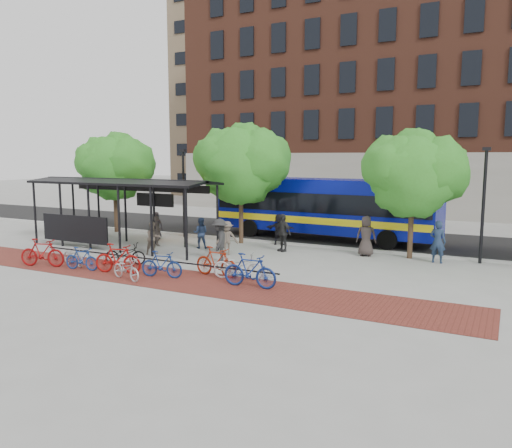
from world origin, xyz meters
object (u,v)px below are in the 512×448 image
at_px(lamp_post_left, 184,190).
at_px(bike_9, 216,262).
at_px(pedestrian_8, 153,238).
at_px(pedestrian_2, 201,233).
at_px(tree_b, 243,161).
at_px(bike_10, 239,266).
at_px(tree_c, 415,171).
at_px(pedestrian_9, 220,241).
at_px(bike_3, 82,259).
at_px(pedestrian_3, 227,238).
at_px(pedestrian_6, 366,236).
at_px(bike_6, 126,269).
at_px(lamp_post_right, 484,202).
at_px(bike_11, 250,271).
at_px(bus, 324,205).
at_px(pedestrian_4, 283,233).
at_px(pedestrian_7, 438,242).
at_px(bike_1, 42,253).
at_px(bus_shelter, 120,190).
at_px(tree_a, 116,164).
at_px(pedestrian_1, 157,231).
at_px(bike_2, 74,256).
at_px(bike_7, 162,264).
at_px(bike_5, 118,259).
at_px(bike_4, 125,254).

xyz_separation_m(lamp_post_left, bike_9, (6.85, -7.50, -2.15)).
bearing_deg(lamp_post_left, pedestrian_8, -70.85).
bearing_deg(pedestrian_2, tree_b, -141.19).
relative_size(tree_b, bike_10, 3.21).
distance_m(lamp_post_left, pedestrian_8, 5.68).
xyz_separation_m(tree_c, pedestrian_2, (-10.21, -2.36, -3.26)).
distance_m(bike_9, pedestrian_9, 2.76).
distance_m(bike_3, pedestrian_9, 5.90).
xyz_separation_m(pedestrian_3, pedestrian_6, (6.03, 2.81, 0.15)).
height_order(bike_3, bike_9, bike_9).
bearing_deg(pedestrian_9, lamp_post_left, -156.31).
xyz_separation_m(bike_6, pedestrian_6, (6.99, 8.83, 0.53)).
bearing_deg(bike_10, lamp_post_left, 30.86).
height_order(bike_10, pedestrian_8, pedestrian_8).
relative_size(tree_c, lamp_post_left, 1.16).
distance_m(lamp_post_right, bike_11, 11.23).
height_order(bus, pedestrian_3, bus).
xyz_separation_m(bike_11, pedestrian_4, (-1.80, 6.91, 0.32)).
relative_size(tree_c, bus, 0.46).
bearing_deg(pedestrian_7, bike_1, 33.93).
distance_m(bike_3, bike_6, 2.83).
bearing_deg(bike_3, bus, -35.08).
bearing_deg(lamp_post_left, pedestrian_9, -42.60).
height_order(bike_6, bike_9, bike_9).
height_order(bike_6, pedestrian_9, pedestrian_9).
bearing_deg(lamp_post_right, bus_shelter, -166.61).
bearing_deg(bike_3, bus_shelter, 17.82).
distance_m(tree_a, pedestrian_1, 6.90).
height_order(lamp_post_left, bike_10, lamp_post_left).
height_order(tree_a, tree_c, tree_a).
bearing_deg(bike_11, bike_10, 44.51).
bearing_deg(bike_9, bike_2, 105.70).
bearing_deg(tree_c, pedestrian_4, -168.81).
bearing_deg(tree_c, pedestrian_3, -157.98).
distance_m(tree_a, pedestrian_3, 10.98).
relative_size(lamp_post_left, bike_7, 2.91).
distance_m(lamp_post_left, pedestrian_4, 7.38).
height_order(tree_a, bike_3, tree_a).
relative_size(pedestrian_6, pedestrian_9, 0.98).
height_order(tree_a, tree_b, tree_b).
bearing_deg(pedestrian_2, bike_1, 37.91).
bearing_deg(bike_6, tree_c, -28.99).
relative_size(tree_c, pedestrian_8, 3.72).
bearing_deg(bike_5, pedestrian_3, -33.55).
distance_m(bus, pedestrian_9, 8.39).
xyz_separation_m(bike_10, pedestrian_9, (-2.28, 2.34, 0.46)).
distance_m(bus, bike_7, 11.97).
relative_size(bus, bike_4, 7.11).
height_order(lamp_post_left, pedestrian_7, lamp_post_left).
height_order(lamp_post_right, bike_7, lamp_post_right).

